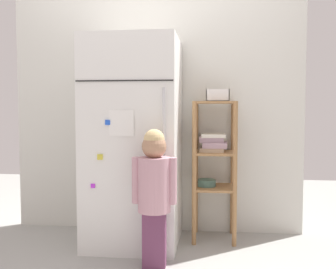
{
  "coord_description": "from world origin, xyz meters",
  "views": [
    {
      "loc": [
        0.49,
        -3.0,
        1.07
      ],
      "look_at": [
        0.15,
        0.02,
        0.87
      ],
      "focal_mm": 41.87,
      "sensor_mm": 36.0,
      "label": 1
    }
  ],
  "objects_px": {
    "child_standing": "(154,184)",
    "pantry_shelf_unit": "(213,156)",
    "fruit_bin": "(218,97)",
    "refrigerator": "(134,142)"
  },
  "relations": [
    {
      "from": "pantry_shelf_unit",
      "to": "fruit_bin",
      "type": "xyz_separation_m",
      "value": [
        0.04,
        0.01,
        0.48
      ]
    },
    {
      "from": "pantry_shelf_unit",
      "to": "child_standing",
      "type": "bearing_deg",
      "value": -122.07
    },
    {
      "from": "refrigerator",
      "to": "child_standing",
      "type": "distance_m",
      "value": 0.57
    },
    {
      "from": "fruit_bin",
      "to": "child_standing",
      "type": "bearing_deg",
      "value": -124.11
    },
    {
      "from": "refrigerator",
      "to": "pantry_shelf_unit",
      "type": "bearing_deg",
      "value": 14.42
    },
    {
      "from": "child_standing",
      "to": "pantry_shelf_unit",
      "type": "distance_m",
      "value": 0.75
    },
    {
      "from": "pantry_shelf_unit",
      "to": "fruit_bin",
      "type": "bearing_deg",
      "value": 8.96
    },
    {
      "from": "child_standing",
      "to": "fruit_bin",
      "type": "bearing_deg",
      "value": 55.89
    },
    {
      "from": "refrigerator",
      "to": "pantry_shelf_unit",
      "type": "relative_size",
      "value": 1.43
    },
    {
      "from": "refrigerator",
      "to": "child_standing",
      "type": "relative_size",
      "value": 1.72
    }
  ]
}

